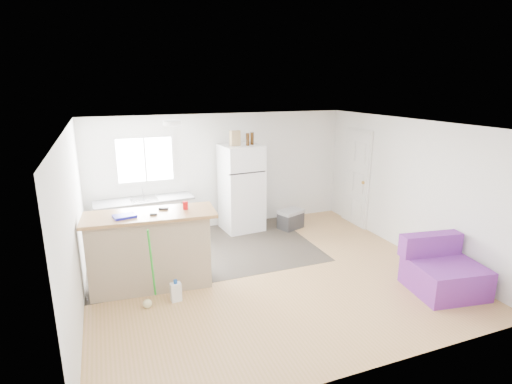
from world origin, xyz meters
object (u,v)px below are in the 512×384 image
peninsula (150,250)px  cardboard_box (235,138)px  purple_seat (442,272)px  bottle_left (248,139)px  red_cup (185,205)px  kitchen_cabinets (145,219)px  mop (149,290)px  refrigerator (241,188)px  cleaner_jug (176,292)px  blue_tray (124,216)px  bottle_right (252,138)px  cooler (291,219)px

peninsula → cardboard_box: bearing=47.7°
purple_seat → bottle_left: size_ratio=4.34×
cardboard_box → peninsula: bearing=-137.1°
red_cup → cardboard_box: 2.40m
kitchen_cabinets → peninsula: 1.97m
peninsula → mop: bearing=-96.4°
cardboard_box → bottle_left: cardboard_box is taller
refrigerator → cardboard_box: (-0.14, -0.05, 1.04)m
cleaner_jug → blue_tray: size_ratio=1.08×
kitchen_cabinets → bottle_left: size_ratio=7.60×
purple_seat → red_cup: (-3.45, 1.69, 0.93)m
cardboard_box → bottle_right: 0.37m
refrigerator → blue_tray: refrigerator is taller
kitchen_cabinets → refrigerator: refrigerator is taller
blue_tray → bottle_left: bottle_left is taller
refrigerator → cardboard_box: bearing=-166.2°
kitchen_cabinets → refrigerator: 2.02m
cooler → cardboard_box: 2.09m
refrigerator → blue_tray: 3.10m
purple_seat → red_cup: bearing=162.8°
refrigerator → bottle_left: 1.03m
kitchen_cabinets → bottle_right: (2.19, -0.13, 1.49)m
purple_seat → kitchen_cabinets: bearing=145.7°
cooler → purple_seat: bearing=-95.4°
peninsula → refrigerator: bearing=46.5°
red_cup → blue_tray: (-0.88, -0.07, -0.04)m
peninsula → bottle_left: bottle_left is taller
kitchen_cabinets → cardboard_box: cardboard_box is taller
kitchen_cabinets → cooler: kitchen_cabinets is taller
purple_seat → bottle_left: 4.20m
cooler → blue_tray: bearing=-176.8°
cooler → cardboard_box: cardboard_box is taller
peninsula → blue_tray: size_ratio=6.47×
cardboard_box → refrigerator: bearing=19.0°
peninsula → cooler: 3.44m
purple_seat → mop: (-4.12, 1.12, -0.06)m
cooler → red_cup: bearing=-170.7°
kitchen_cabinets → bottle_right: bearing=-7.2°
blue_tray → bottle_right: (2.64, 1.90, 0.74)m
bottle_left → refrigerator: bearing=131.0°
blue_tray → bottle_left: size_ratio=1.20×
cooler → bottle_left: (-0.88, 0.23, 1.71)m
purple_seat → mop: bearing=173.7°
red_cup → mop: bearing=-139.5°
purple_seat → bottle_right: size_ratio=4.34×
peninsula → cleaner_jug: (0.26, -0.57, -0.45)m
red_cup → bottle_left: size_ratio=0.48×
blue_tray → red_cup: bearing=4.4°
purple_seat → blue_tray: size_ratio=3.62×
refrigerator → cooler: 1.25m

